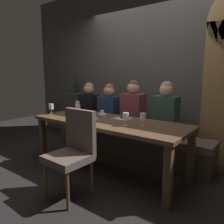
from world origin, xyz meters
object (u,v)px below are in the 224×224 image
Objects in this scene: diner_far_end at (133,107)px; diner_near_end at (166,110)px; wine_bottle_pale_label at (87,88)px; wine_glass_near_right at (143,117)px; banquette_bench at (135,143)px; wine_glass_end_left at (126,116)px; wine_glass_end_right at (77,104)px; dessert_plate at (124,118)px; espresso_cup at (102,113)px; diner_bearded at (109,106)px; wine_bottle_dark_red at (76,87)px; fork_on_table at (115,118)px; chair_near_side at (73,148)px; wine_glass_center_back at (51,107)px; wine_glass_far_right at (78,107)px; dining_table at (109,126)px; diner_redhead at (89,104)px.

diner_far_end is 0.55m from diner_near_end.
wine_glass_near_right is (1.95, -1.07, -0.21)m from wine_bottle_pale_label.
wine_glass_end_left is (0.36, -0.82, 0.63)m from banquette_bench.
wine_glass_end_right is (-1.50, 0.36, 0.00)m from wine_glass_near_right.
wine_bottle_pale_label is at bearing 150.73° from dessert_plate.
diner_bearded is at bearing 114.16° from espresso_cup.
wine_bottle_dark_red is 1.91m from fork_on_table.
dessert_plate is (1.52, -0.85, -0.32)m from wine_bottle_pale_label.
dessert_plate is at bearing -72.80° from diner_far_end.
diner_far_end reaches higher than chair_near_side.
diner_bearded is 4.56× the size of wine_glass_end_left.
wine_glass_center_back reaches higher than fork_on_table.
diner_far_end reaches higher than wine_glass_end_right.
chair_near_side is 1.31× the size of diner_bearded.
dessert_plate is (1.83, -0.83, -0.32)m from wine_bottle_dark_red.
wine_glass_center_back is at bearing -145.21° from wine_glass_far_right.
banquette_bench is 14.71× the size of fork_on_table.
dining_table reaches higher than banquette_bench.
banquette_bench is 13.16× the size of dessert_plate.
wine_glass_far_right is at bearing -175.63° from fork_on_table.
banquette_bench is 20.83× the size of espresso_cup.
dessert_plate is at bearing -11.54° from espresso_cup.
espresso_cup is (0.60, -0.04, -0.09)m from wine_glass_end_right.
diner_near_end is 0.97m from espresso_cup.
wine_bottle_dark_red is at bearing 149.11° from dining_table.
dining_table is 0.89m from diner_near_end.
diner_near_end is at bearing 28.59° from wine_glass_far_right.
wine_bottle_dark_red is 1.92× the size of fork_on_table.
dining_table is 0.47m from espresso_cup.
diner_near_end is at bearing 25.52° from espresso_cup.
fork_on_table is at bearing -45.67° from diner_bearded.
diner_bearded is 0.96m from wine_bottle_pale_label.
diner_bearded reaches higher than dessert_plate.
wine_bottle_pale_label is at bearing 107.73° from wine_glass_center_back.
wine_glass_center_back is at bearing -117.87° from diner_bearded.
diner_bearded is 3.94× the size of dessert_plate.
chair_near_side is at bearing -107.68° from diner_near_end.
diner_far_end reaches higher than fork_on_table.
wine_glass_far_right is at bearing -143.69° from espresso_cup.
wine_bottle_dark_red is 1.99× the size of wine_glass_end_right.
wine_glass_near_right is 1.00× the size of wine_glass_center_back.
wine_bottle_dark_red is (-0.69, 0.32, 0.26)m from diner_redhead.
wine_glass_end_left is (0.91, -0.83, 0.05)m from diner_bearded.
wine_bottle_pale_label is 1.33m from espresso_cup.
wine_glass_far_right is (-0.67, -0.64, 0.63)m from banquette_bench.
chair_near_side reaches higher than wine_glass_far_right.
diner_bearded is 4.56× the size of wine_glass_end_right.
diner_bearded is at bearing 79.28° from wine_glass_far_right.
dining_table is 13.41× the size of wine_glass_far_right.
wine_bottle_dark_red is (-1.71, 0.32, 0.84)m from banquette_bench.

